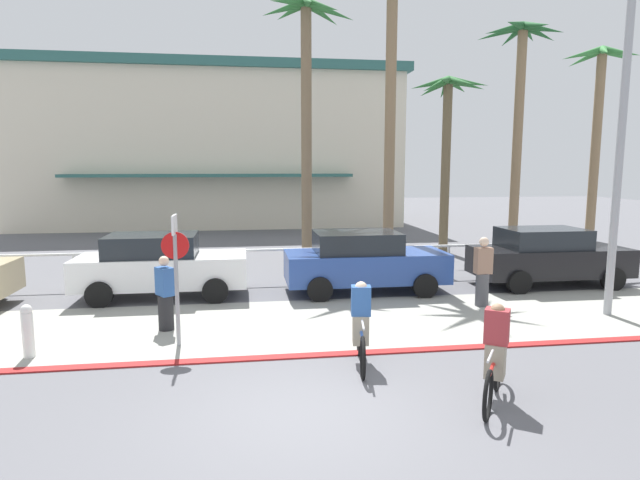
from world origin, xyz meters
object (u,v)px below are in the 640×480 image
(streetlight_curb, at_px, (629,129))
(cyclist_blue_1, at_px, (361,325))
(palm_tree_6, at_px, (598,107))
(stop_sign_bike_lane, at_px, (176,261))
(pedestrian_1, at_px, (483,274))
(cyclist_red_0, at_px, (495,356))
(palm_tree_2, at_px, (307,71))
(car_white_1, at_px, (160,265))
(car_blue_2, at_px, (363,261))
(pedestrian_0, at_px, (165,297))
(bollard_3, at_px, (28,331))
(palm_tree_4, at_px, (448,117))
(palm_tree_3, at_px, (391,51))
(palm_tree_5, at_px, (519,83))
(car_black_3, at_px, (547,256))

(streetlight_curb, distance_m, cyclist_blue_1, 7.59)
(palm_tree_6, bearing_deg, stop_sign_bike_lane, -148.25)
(cyclist_blue_1, xyz_separation_m, pedestrian_1, (3.83, 3.30, 0.12))
(cyclist_red_0, distance_m, cyclist_blue_1, 2.39)
(palm_tree_2, bearing_deg, palm_tree_6, 7.42)
(car_white_1, bearing_deg, cyclist_blue_1, -52.21)
(stop_sign_bike_lane, relative_size, car_blue_2, 0.58)
(palm_tree_2, bearing_deg, pedestrian_0, -119.20)
(bollard_3, distance_m, palm_tree_4, 16.53)
(streetlight_curb, distance_m, car_blue_2, 7.01)
(car_blue_2, distance_m, cyclist_red_0, 6.97)
(palm_tree_3, xyz_separation_m, cyclist_blue_1, (-2.87, -8.55, -6.52))
(palm_tree_5, relative_size, car_blue_2, 2.01)
(stop_sign_bike_lane, distance_m, palm_tree_4, 14.22)
(stop_sign_bike_lane, relative_size, car_black_3, 0.58)
(streetlight_curb, relative_size, cyclist_red_0, 4.85)
(cyclist_red_0, relative_size, cyclist_blue_1, 0.86)
(cyclist_blue_1, bearing_deg, palm_tree_5, 51.13)
(car_white_1, height_order, car_black_3, same)
(bollard_3, distance_m, cyclist_red_0, 8.08)
(bollard_3, distance_m, car_white_1, 4.66)
(car_blue_2, bearing_deg, streetlight_curb, -32.56)
(streetlight_curb, relative_size, car_black_3, 1.70)
(cyclist_blue_1, distance_m, pedestrian_1, 5.06)
(palm_tree_4, height_order, palm_tree_6, palm_tree_6)
(car_blue_2, xyz_separation_m, pedestrian_1, (2.58, -1.91, -0.06))
(palm_tree_5, bearing_deg, car_black_3, -107.85)
(cyclist_red_0, bearing_deg, palm_tree_4, 71.57)
(palm_tree_6, distance_m, car_black_3, 9.18)
(palm_tree_3, height_order, car_white_1, palm_tree_3)
(car_black_3, bearing_deg, bollard_3, -161.94)
(car_black_3, distance_m, cyclist_blue_1, 8.55)
(palm_tree_6, xyz_separation_m, cyclist_blue_1, (-12.06, -10.87, -5.11))
(streetlight_curb, height_order, cyclist_blue_1, streetlight_curb)
(car_white_1, relative_size, car_black_3, 1.00)
(palm_tree_2, relative_size, car_blue_2, 2.04)
(streetlight_curb, relative_size, car_white_1, 1.70)
(palm_tree_2, bearing_deg, pedestrian_1, -58.75)
(car_white_1, bearing_deg, palm_tree_5, 21.60)
(palm_tree_3, relative_size, pedestrian_1, 5.63)
(stop_sign_bike_lane, distance_m, palm_tree_5, 15.62)
(palm_tree_6, bearing_deg, car_black_3, -133.33)
(palm_tree_3, bearing_deg, car_black_3, -40.44)
(car_black_3, bearing_deg, stop_sign_bike_lane, -158.91)
(bollard_3, relative_size, palm_tree_2, 0.11)
(palm_tree_3, height_order, palm_tree_6, palm_tree_3)
(pedestrian_0, distance_m, pedestrian_1, 7.56)
(stop_sign_bike_lane, distance_m, palm_tree_6, 18.52)
(palm_tree_3, bearing_deg, cyclist_red_0, -96.87)
(palm_tree_3, height_order, car_black_3, palm_tree_3)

